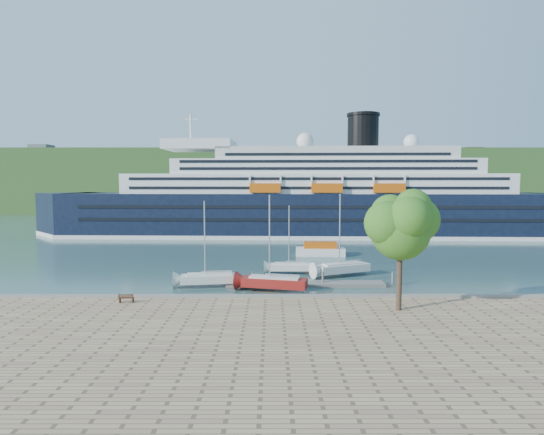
# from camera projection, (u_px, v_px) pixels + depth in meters

# --- Properties ---
(ground) EXTENTS (400.00, 400.00, 0.00)m
(ground) POSITION_uv_depth(u_px,v_px,m) (266.00, 308.00, 42.99)
(ground) COLOR #294947
(ground) RESTS_ON ground
(far_hillside) EXTENTS (400.00, 50.00, 24.00)m
(far_hillside) POSITION_uv_depth(u_px,v_px,m) (270.00, 181.00, 186.59)
(far_hillside) COLOR #294F1F
(far_hillside) RESTS_ON ground
(quay_coping) EXTENTS (220.00, 0.50, 0.30)m
(quay_coping) POSITION_uv_depth(u_px,v_px,m) (266.00, 296.00, 42.70)
(quay_coping) COLOR slate
(quay_coping) RESTS_ON promenade
(cruise_ship) EXTENTS (119.40, 21.49, 26.69)m
(cruise_ship) POSITION_uv_depth(u_px,v_px,m) (305.00, 175.00, 99.43)
(cruise_ship) COLOR black
(cruise_ship) RESTS_ON ground
(park_bench) EXTENTS (1.43, 0.65, 0.90)m
(park_bench) POSITION_uv_depth(u_px,v_px,m) (126.00, 298.00, 41.00)
(park_bench) COLOR #4E2A16
(park_bench) RESTS_ON promenade
(promenade_tree) EXTENTS (6.71, 6.71, 11.11)m
(promenade_tree) POSITION_uv_depth(u_px,v_px,m) (400.00, 245.00, 38.26)
(promenade_tree) COLOR #316C1C
(promenade_tree) RESTS_ON promenade
(floating_pontoon) EXTENTS (18.04, 2.28, 0.40)m
(floating_pontoon) POSITION_uv_depth(u_px,v_px,m) (305.00, 284.00, 52.00)
(floating_pontoon) COLOR slate
(floating_pontoon) RESTS_ON ground
(sailboat_white_near) EXTENTS (7.41, 2.95, 9.31)m
(sailboat_white_near) POSITION_uv_depth(u_px,v_px,m) (209.00, 246.00, 51.03)
(sailboat_white_near) COLOR silver
(sailboat_white_near) RESTS_ON ground
(sailboat_red) EXTENTS (8.04, 3.88, 10.01)m
(sailboat_red) POSITION_uv_depth(u_px,v_px,m) (274.00, 246.00, 48.72)
(sailboat_red) COLOR maroon
(sailboat_red) RESTS_ON ground
(sailboat_white_far) EXTENTS (7.90, 5.02, 9.92)m
(sailboat_white_far) POSITION_uv_depth(u_px,v_px,m) (343.00, 237.00, 56.94)
(sailboat_white_far) COLOR silver
(sailboat_white_far) RESTS_ON ground
(tender_launch) EXTENTS (8.10, 3.19, 2.20)m
(tender_launch) POSITION_uv_depth(u_px,v_px,m) (320.00, 249.00, 73.13)
(tender_launch) COLOR #C8520B
(tender_launch) RESTS_ON ground
(sailboat_extra) EXTENTS (6.56, 1.89, 8.45)m
(sailboat_extra) POSITION_uv_depth(u_px,v_px,m) (293.00, 241.00, 58.53)
(sailboat_extra) COLOR silver
(sailboat_extra) RESTS_ON ground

